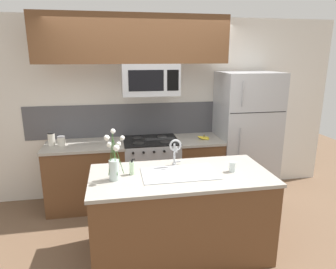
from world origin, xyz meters
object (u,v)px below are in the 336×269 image
Objects in this scene: storage_jar_tall at (51,139)px; banana_bunch at (204,138)px; flower_vase at (114,164)px; stove_range at (151,171)px; microwave at (150,79)px; storage_jar_medium at (61,141)px; dish_soap_bottle at (132,168)px; refrigerator at (245,135)px; sink_faucet at (175,149)px; drinking_glass at (232,167)px.

storage_jar_tall is 0.94× the size of banana_bunch.
stove_range is at bearing 68.28° from flower_vase.
microwave reaches higher than storage_jar_medium.
flower_vase is at bearing -135.99° from banana_bunch.
dish_soap_bottle is 0.34× the size of flower_vase.
storage_jar_tall reaches higher than storage_jar_medium.
refrigerator reaches higher than stove_range.
stove_range is 1.33m from dish_soap_bottle.
microwave is 1.65m from refrigerator.
sink_faucet is at bearing -140.74° from refrigerator.
stove_range is 1.55m from drinking_glass.
storage_jar_medium is 0.76× the size of dish_soap_bottle.
stove_range is 3.04× the size of sink_faucet.
dish_soap_bottle reaches higher than drinking_glass.
drinking_glass is 0.22× the size of flower_vase.
sink_faucet reaches higher than storage_jar_medium.
sink_faucet is 2.91× the size of drinking_glass.
storage_jar_tall is at bearing 178.53° from stove_range.
refrigerator is at bearing 1.65° from microwave.
dish_soap_bottle is at bearing 173.69° from drinking_glass.
flower_vase reaches higher than storage_jar_medium.
microwave is 1.44m from dish_soap_bottle.
drinking_glass is at bearing -93.44° from banana_bunch.
sink_faucet reaches higher than banana_bunch.
stove_range is at bearing -179.19° from refrigerator.
stove_range is 5.64× the size of dish_soap_bottle.
microwave is 2.43× the size of sink_faucet.
sink_faucet is (0.13, -1.01, -0.66)m from microwave.
stove_range is at bearing 90.16° from microwave.
storage_jar_medium is at bearing -179.35° from refrigerator.
flower_vase is (-0.51, -1.29, 0.61)m from stove_range.
dish_soap_bottle is (-0.34, -1.16, -0.79)m from microwave.
storage_jar_tall is at bearing 177.37° from banana_bunch.
stove_range is at bearing 0.47° from storage_jar_medium.
stove_range is at bearing 175.35° from banana_bunch.
drinking_glass is (-0.74, -1.31, 0.04)m from refrigerator.
flower_vase is at bearing -111.72° from stove_range.
stove_range is 5.24× the size of storage_jar_tall.
storage_jar_medium is at bearing 178.48° from banana_bunch.
microwave is at bearing 97.53° from sink_faucet.
banana_bunch is 1.24m from drinking_glass.
storage_jar_medium is at bearing 126.21° from dish_soap_bottle.
flower_vase reaches higher than storage_jar_tall.
sink_faucet is 0.70m from flower_vase.
stove_range is at bearing 117.78° from drinking_glass.
refrigerator is 6.03× the size of sink_faucet.
storage_jar_medium reaches higher than banana_bunch.
sink_faucet is (1.33, -1.02, 0.14)m from storage_jar_medium.
microwave is 1.65m from drinking_glass.
microwave is 1.53m from flower_vase.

